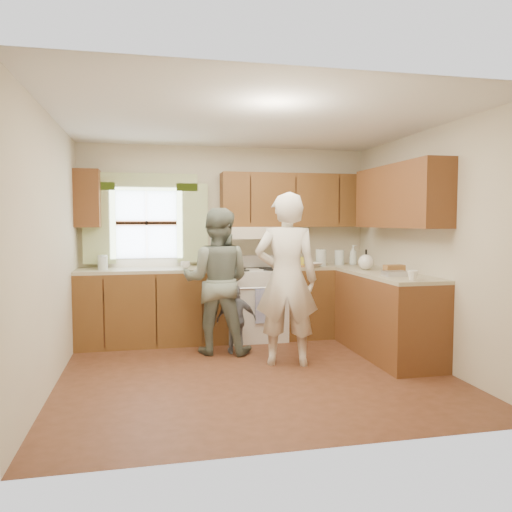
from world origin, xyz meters
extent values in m
plane|color=#4C2917|center=(0.00, 0.00, 0.00)|extent=(3.80, 3.80, 0.00)
plane|color=white|center=(0.00, 0.00, 2.50)|extent=(3.80, 3.80, 0.00)
plane|color=beige|center=(0.00, 1.75, 1.25)|extent=(3.80, 0.00, 3.80)
plane|color=beige|center=(0.00, -1.75, 1.25)|extent=(3.80, 0.00, 3.80)
plane|color=beige|center=(-1.90, 0.00, 1.25)|extent=(0.00, 3.50, 3.50)
plane|color=beige|center=(1.90, 0.00, 1.25)|extent=(0.00, 3.50, 3.50)
cube|color=#47250F|center=(-0.99, 1.45, 0.45)|extent=(1.82, 0.60, 0.90)
cube|color=#47250F|center=(1.29, 1.45, 0.45)|extent=(1.22, 0.60, 0.90)
cube|color=#44240F|center=(1.60, 0.32, 0.45)|extent=(0.60, 1.65, 0.90)
cube|color=tan|center=(-0.99, 1.45, 0.92)|extent=(1.82, 0.60, 0.04)
cube|color=tan|center=(1.29, 1.45, 0.92)|extent=(1.22, 0.60, 0.04)
cube|color=tan|center=(1.60, 0.32, 0.92)|extent=(0.60, 1.65, 0.04)
cube|color=#47250F|center=(0.90, 1.58, 1.80)|extent=(2.00, 0.33, 0.70)
cube|color=#44240F|center=(-1.75, 1.58, 1.80)|extent=(0.30, 0.33, 0.70)
cube|color=#44240F|center=(1.73, 0.32, 1.80)|extent=(0.33, 1.65, 0.70)
cube|color=beige|center=(0.30, 1.52, 1.38)|extent=(0.76, 0.45, 0.15)
cube|color=silver|center=(-1.05, 1.73, 1.50)|extent=(0.90, 0.03, 0.90)
cube|color=#F4FC4A|center=(-1.63, 1.68, 1.50)|extent=(0.40, 0.05, 1.02)
cube|color=#F4FC4A|center=(-0.47, 1.68, 1.50)|extent=(0.40, 0.05, 1.02)
cube|color=#F4FC4A|center=(-1.05, 1.68, 2.02)|extent=(1.30, 0.05, 0.22)
cylinder|color=white|center=(0.95, 1.65, 1.22)|extent=(0.27, 0.12, 0.12)
imported|color=silver|center=(-0.59, 1.35, 0.99)|extent=(0.15, 0.15, 0.09)
imported|color=silver|center=(1.65, 1.40, 1.07)|extent=(0.14, 0.14, 0.26)
imported|color=silver|center=(1.03, 1.23, 0.97)|extent=(0.29, 0.29, 0.05)
imported|color=silver|center=(1.52, -0.36, 0.99)|extent=(0.14, 0.14, 0.10)
cylinder|color=silver|center=(-1.58, 1.53, 1.03)|extent=(0.12, 0.12, 0.17)
cylinder|color=silver|center=(-1.57, 1.41, 1.02)|extent=(0.11, 0.11, 0.16)
cube|color=olive|center=(0.87, 1.28, 0.95)|extent=(0.25, 0.19, 0.02)
cube|color=yellow|center=(0.90, 1.36, 1.00)|extent=(0.21, 0.15, 0.12)
cylinder|color=silver|center=(1.18, 1.38, 1.05)|extent=(0.14, 0.14, 0.22)
cylinder|color=silver|center=(1.47, 1.46, 1.04)|extent=(0.13, 0.13, 0.20)
sphere|color=silver|center=(1.52, 0.72, 1.03)|extent=(0.19, 0.19, 0.19)
cube|color=olive|center=(1.64, 0.24, 0.99)|extent=(0.22, 0.12, 0.10)
cube|color=silver|center=(1.53, 0.00, 0.97)|extent=(0.24, 0.17, 0.06)
cube|color=silver|center=(0.30, 1.43, 0.45)|extent=(0.76, 0.64, 0.90)
cube|color=#B7B7BC|center=(0.30, 1.69, 0.99)|extent=(0.76, 0.10, 0.16)
cylinder|color=#B7B7BC|center=(0.30, 1.11, 0.70)|extent=(0.68, 0.03, 0.03)
cube|color=#4C56B2|center=(0.35, 1.09, 0.48)|extent=(0.22, 0.02, 0.42)
cylinder|color=black|center=(0.12, 1.55, 0.91)|extent=(0.18, 0.18, 0.01)
cylinder|color=black|center=(0.48, 1.55, 0.91)|extent=(0.18, 0.18, 0.01)
cylinder|color=black|center=(0.12, 1.30, 0.91)|extent=(0.18, 0.18, 0.01)
cylinder|color=black|center=(0.48, 1.30, 0.91)|extent=(0.18, 0.18, 0.01)
imported|color=silver|center=(0.39, 0.22, 0.91)|extent=(0.76, 0.60, 1.82)
imported|color=#21382E|center=(-0.26, 0.85, 0.84)|extent=(0.96, 0.84, 1.67)
imported|color=slate|center=(-0.05, 0.77, 0.39)|extent=(0.47, 0.22, 0.79)
camera|label=1|loc=(-1.03, -4.83, 1.52)|focal=35.00mm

